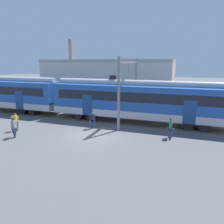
{
  "coord_description": "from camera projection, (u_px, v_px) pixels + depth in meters",
  "views": [
    {
      "loc": [
        7.65,
        -15.81,
        6.02
      ],
      "look_at": [
        1.1,
        2.45,
        1.6
      ],
      "focal_mm": 35.0,
      "sensor_mm": 36.0,
      "label": 1
    }
  ],
  "objects": [
    {
      "name": "ground_plane",
      "position": [
        90.0,
        136.0,
        18.37
      ],
      "size": [
        160.0,
        160.0,
        0.0
      ],
      "primitive_type": "plane",
      "color": "#515156"
    },
    {
      "name": "track_bed",
      "position": [
        48.0,
        114.0,
        26.06
      ],
      "size": [
        80.0,
        4.4,
        0.01
      ],
      "primitive_type": "cube",
      "color": "#605951",
      "rests_on": "ground"
    },
    {
      "name": "commuter_train",
      "position": [
        65.0,
        96.0,
        24.74
      ],
      "size": [
        38.05,
        3.07,
        4.73
      ],
      "color": "silver",
      "rests_on": "ground"
    },
    {
      "name": "pedestrian_yellow",
      "position": [
        15.0,
        120.0,
        19.44
      ],
      "size": [
        0.54,
        0.67,
        1.67
      ],
      "color": "#6B6051",
      "rests_on": "ground"
    },
    {
      "name": "pedestrian_grey",
      "position": [
        14.0,
        126.0,
        17.73
      ],
      "size": [
        0.69,
        0.54,
        1.67
      ],
      "color": "navy",
      "rests_on": "ground"
    },
    {
      "name": "pedestrian_navy",
      "position": [
        92.0,
        118.0,
        20.16
      ],
      "size": [
        0.62,
        0.6,
        1.67
      ],
      "color": "navy",
      "rests_on": "ground"
    },
    {
      "name": "pedestrian_green",
      "position": [
        170.0,
        127.0,
        17.53
      ],
      "size": [
        0.66,
        0.54,
        1.67
      ],
      "color": "navy",
      "rests_on": "ground"
    },
    {
      "name": "catenary_gantry",
      "position": [
        129.0,
        80.0,
        21.83
      ],
      "size": [
        0.24,
        6.64,
        6.53
      ],
      "color": "gray",
      "rests_on": "ground"
    },
    {
      "name": "background_building",
      "position": [
        106.0,
        83.0,
        30.49
      ],
      "size": [
        18.16,
        5.0,
        9.2
      ],
      "color": "beige",
      "rests_on": "ground"
    }
  ]
}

